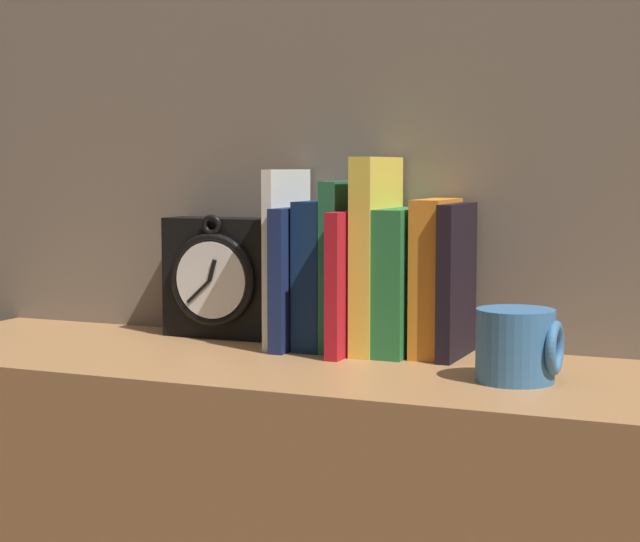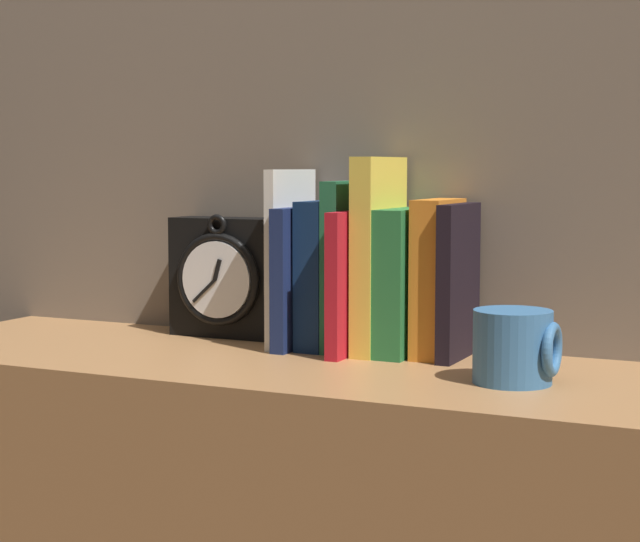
{
  "view_description": "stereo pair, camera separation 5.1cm",
  "coord_description": "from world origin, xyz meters",
  "px_view_note": "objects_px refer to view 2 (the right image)",
  "views": [
    {
      "loc": [
        0.52,
        -1.22,
        0.96
      ],
      "look_at": [
        0.0,
        0.0,
        0.83
      ],
      "focal_mm": 60.0,
      "sensor_mm": 36.0,
      "label": 1
    },
    {
      "loc": [
        0.57,
        -1.2,
        0.96
      ],
      "look_at": [
        0.0,
        0.0,
        0.83
      ],
      "focal_mm": 60.0,
      "sensor_mm": 36.0,
      "label": 2
    }
  ],
  "objects_px": {
    "clock": "(228,277)",
    "book_slot3_green": "(346,266)",
    "book_slot0_white": "(291,258)",
    "book_slot4_red": "(356,282)",
    "book_slot2_navy": "(325,274)",
    "book_slot6_green": "(403,282)",
    "book_slot7_orange": "(438,278)",
    "book_slot1_navy": "(300,277)",
    "book_slot5_yellow": "(379,255)",
    "book_slot8_black": "(458,281)",
    "mug": "(515,347)"
  },
  "relations": [
    {
      "from": "book_slot2_navy",
      "to": "book_slot5_yellow",
      "type": "height_order",
      "value": "book_slot5_yellow"
    },
    {
      "from": "clock",
      "to": "mug",
      "type": "xyz_separation_m",
      "value": [
        0.47,
        -0.15,
        -0.04
      ]
    },
    {
      "from": "clock",
      "to": "book_slot8_black",
      "type": "xyz_separation_m",
      "value": [
        0.36,
        -0.03,
        0.01
      ]
    },
    {
      "from": "clock",
      "to": "book_slot3_green",
      "type": "xyz_separation_m",
      "value": [
        0.2,
        -0.03,
        0.03
      ]
    },
    {
      "from": "clock",
      "to": "book_slot1_navy",
      "type": "distance_m",
      "value": 0.14
    },
    {
      "from": "book_slot6_green",
      "to": "book_slot8_black",
      "type": "height_order",
      "value": "book_slot8_black"
    },
    {
      "from": "book_slot7_orange",
      "to": "book_slot2_navy",
      "type": "bearing_deg",
      "value": -178.88
    },
    {
      "from": "book_slot5_yellow",
      "to": "book_slot8_black",
      "type": "relative_size",
      "value": 1.3
    },
    {
      "from": "book_slot1_navy",
      "to": "book_slot6_green",
      "type": "xyz_separation_m",
      "value": [
        0.15,
        0.01,
        0.0
      ]
    },
    {
      "from": "clock",
      "to": "book_slot8_black",
      "type": "height_order",
      "value": "book_slot8_black"
    },
    {
      "from": "book_slot0_white",
      "to": "book_slot7_orange",
      "type": "bearing_deg",
      "value": 2.03
    },
    {
      "from": "book_slot3_green",
      "to": "book_slot8_black",
      "type": "xyz_separation_m",
      "value": [
        0.16,
        -0.0,
        -0.01
      ]
    },
    {
      "from": "book_slot0_white",
      "to": "book_slot5_yellow",
      "type": "relative_size",
      "value": 0.94
    },
    {
      "from": "book_slot4_red",
      "to": "book_slot1_navy",
      "type": "bearing_deg",
      "value": 174.56
    },
    {
      "from": "book_slot1_navy",
      "to": "book_slot8_black",
      "type": "height_order",
      "value": "book_slot8_black"
    },
    {
      "from": "book_slot6_green",
      "to": "book_slot7_orange",
      "type": "distance_m",
      "value": 0.05
    },
    {
      "from": "book_slot4_red",
      "to": "book_slot2_navy",
      "type": "bearing_deg",
      "value": 160.81
    },
    {
      "from": "book_slot3_green",
      "to": "book_slot5_yellow",
      "type": "distance_m",
      "value": 0.05
    },
    {
      "from": "clock",
      "to": "mug",
      "type": "relative_size",
      "value": 1.86
    },
    {
      "from": "book_slot1_navy",
      "to": "book_slot7_orange",
      "type": "height_order",
      "value": "book_slot7_orange"
    },
    {
      "from": "clock",
      "to": "book_slot3_green",
      "type": "bearing_deg",
      "value": -7.22
    },
    {
      "from": "clock",
      "to": "book_slot6_green",
      "type": "relative_size",
      "value": 0.94
    },
    {
      "from": "clock",
      "to": "book_slot8_black",
      "type": "relative_size",
      "value": 0.9
    },
    {
      "from": "book_slot6_green",
      "to": "book_slot7_orange",
      "type": "height_order",
      "value": "book_slot7_orange"
    },
    {
      "from": "book_slot2_navy",
      "to": "book_slot4_red",
      "type": "bearing_deg",
      "value": -19.19
    },
    {
      "from": "book_slot1_navy",
      "to": "book_slot4_red",
      "type": "relative_size",
      "value": 1.01
    },
    {
      "from": "book_slot5_yellow",
      "to": "book_slot6_green",
      "type": "height_order",
      "value": "book_slot5_yellow"
    },
    {
      "from": "book_slot0_white",
      "to": "book_slot8_black",
      "type": "xyz_separation_m",
      "value": [
        0.24,
        0.0,
        -0.02
      ]
    },
    {
      "from": "book_slot0_white",
      "to": "book_slot4_red",
      "type": "bearing_deg",
      "value": -7.88
    },
    {
      "from": "book_slot5_yellow",
      "to": "mug",
      "type": "distance_m",
      "value": 0.27
    },
    {
      "from": "book_slot5_yellow",
      "to": "book_slot2_navy",
      "type": "bearing_deg",
      "value": 176.79
    },
    {
      "from": "clock",
      "to": "book_slot1_navy",
      "type": "bearing_deg",
      "value": -14.85
    },
    {
      "from": "book_slot3_green",
      "to": "book_slot5_yellow",
      "type": "height_order",
      "value": "book_slot5_yellow"
    },
    {
      "from": "clock",
      "to": "mug",
      "type": "distance_m",
      "value": 0.49
    },
    {
      "from": "book_slot0_white",
      "to": "mug",
      "type": "bearing_deg",
      "value": -19.73
    },
    {
      "from": "book_slot3_green",
      "to": "book_slot7_orange",
      "type": "xyz_separation_m",
      "value": [
        0.13,
        0.0,
        -0.01
      ]
    },
    {
      "from": "book_slot7_orange",
      "to": "book_slot0_white",
      "type": "bearing_deg",
      "value": -177.97
    },
    {
      "from": "clock",
      "to": "book_slot4_red",
      "type": "height_order",
      "value": "book_slot4_red"
    },
    {
      "from": "mug",
      "to": "book_slot3_green",
      "type": "bearing_deg",
      "value": 154.18
    },
    {
      "from": "book_slot0_white",
      "to": "book_slot1_navy",
      "type": "height_order",
      "value": "book_slot0_white"
    },
    {
      "from": "book_slot1_navy",
      "to": "book_slot4_red",
      "type": "height_order",
      "value": "book_slot1_navy"
    },
    {
      "from": "book_slot4_red",
      "to": "book_slot8_black",
      "type": "bearing_deg",
      "value": 6.76
    },
    {
      "from": "book_slot5_yellow",
      "to": "book_slot8_black",
      "type": "bearing_deg",
      "value": 1.09
    },
    {
      "from": "clock",
      "to": "book_slot3_green",
      "type": "distance_m",
      "value": 0.2
    },
    {
      "from": "book_slot1_navy",
      "to": "book_slot3_green",
      "type": "distance_m",
      "value": 0.07
    },
    {
      "from": "book_slot2_navy",
      "to": "clock",
      "type": "bearing_deg",
      "value": 171.46
    },
    {
      "from": "book_slot3_green",
      "to": "book_slot6_green",
      "type": "xyz_separation_m",
      "value": [
        0.08,
        -0.0,
        -0.02
      ]
    },
    {
      "from": "book_slot8_black",
      "to": "mug",
      "type": "distance_m",
      "value": 0.18
    },
    {
      "from": "book_slot0_white",
      "to": "mug",
      "type": "distance_m",
      "value": 0.38
    },
    {
      "from": "book_slot0_white",
      "to": "book_slot5_yellow",
      "type": "xyz_separation_m",
      "value": [
        0.13,
        -0.0,
        0.01
      ]
    }
  ]
}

